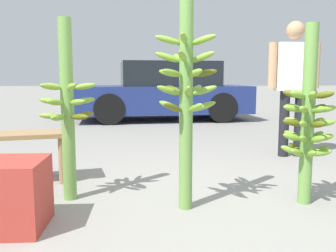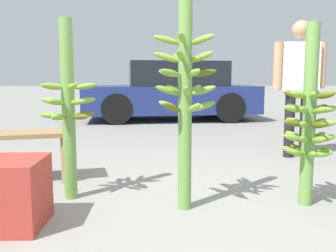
# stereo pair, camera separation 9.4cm
# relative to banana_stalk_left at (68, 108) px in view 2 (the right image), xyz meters

# --- Properties ---
(ground_plane) EXTENTS (80.00, 80.00, 0.00)m
(ground_plane) POSITION_rel_banana_stalk_left_xyz_m (0.95, -0.38, -0.74)
(ground_plane) COLOR gray
(banana_stalk_left) EXTENTS (0.46, 0.45, 1.44)m
(banana_stalk_left) POSITION_rel_banana_stalk_left_xyz_m (0.00, 0.00, 0.00)
(banana_stalk_left) COLOR #6B9E47
(banana_stalk_left) RESTS_ON ground_plane
(banana_stalk_center) EXTENTS (0.47, 0.46, 1.67)m
(banana_stalk_center) POSITION_rel_banana_stalk_left_xyz_m (0.91, -0.27, 0.16)
(banana_stalk_center) COLOR #6B9E47
(banana_stalk_center) RESTS_ON ground_plane
(banana_stalk_right) EXTENTS (0.40, 0.40, 1.39)m
(banana_stalk_right) POSITION_rel_banana_stalk_left_xyz_m (1.86, -0.20, -0.08)
(banana_stalk_right) COLOR #6B9E47
(banana_stalk_right) RESTS_ON ground_plane
(vendor_person) EXTENTS (0.65, 0.22, 1.66)m
(vendor_person) POSITION_rel_banana_stalk_left_xyz_m (2.43, 1.54, 0.24)
(vendor_person) COLOR black
(vendor_person) RESTS_ON ground_plane
(market_bench) EXTENTS (1.19, 0.64, 0.48)m
(market_bench) POSITION_rel_banana_stalk_left_xyz_m (-0.65, 0.47, -0.35)
(market_bench) COLOR #99754C
(market_bench) RESTS_ON ground_plane
(parked_car) EXTENTS (4.06, 2.15, 1.33)m
(parked_car) POSITION_rel_banana_stalk_left_xyz_m (1.02, 5.71, -0.10)
(parked_car) COLOR navy
(parked_car) RESTS_ON ground_plane
(produce_crate) EXTENTS (0.45, 0.45, 0.45)m
(produce_crate) POSITION_rel_banana_stalk_left_xyz_m (-0.27, -0.59, -0.51)
(produce_crate) COLOR #B2382D
(produce_crate) RESTS_ON ground_plane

